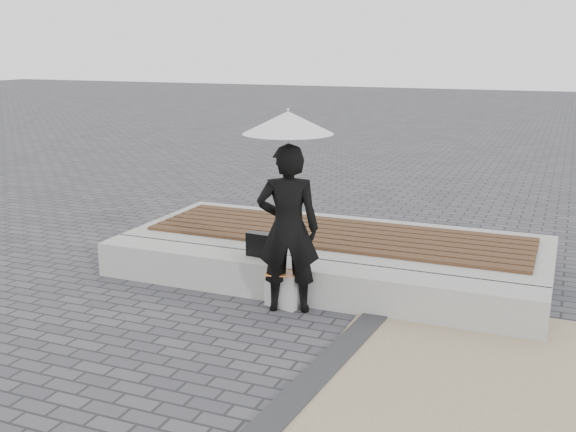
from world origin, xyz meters
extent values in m
plane|color=#49494D|center=(0.00, 0.00, 0.00)|extent=(80.00, 80.00, 0.00)
cube|color=#2F3032|center=(0.75, -0.50, 0.02)|extent=(0.61, 5.20, 0.04)
cube|color=#ACACA6|center=(0.00, 1.60, 0.20)|extent=(5.00, 0.45, 0.40)
cube|color=#A9AAA4|center=(0.00, 2.80, 0.20)|extent=(5.00, 2.00, 0.40)
imported|color=black|center=(-0.02, 1.25, 0.87)|extent=(0.73, 0.60, 1.74)
cylinder|color=silver|center=(-0.02, 1.25, 1.38)|extent=(0.02, 0.02, 0.90)
cone|color=silver|center=(-0.02, 1.25, 1.93)|extent=(0.90, 0.90, 0.22)
sphere|color=silver|center=(-0.02, 1.25, 2.06)|extent=(0.03, 0.03, 0.03)
cube|color=black|center=(-0.48, 1.66, 0.53)|extent=(0.38, 0.16, 0.26)
cube|color=beige|center=(-0.10, 1.30, 0.19)|extent=(0.39, 0.24, 0.38)
cube|color=#EE3E4D|center=(-0.10, 1.25, 0.39)|extent=(0.34, 0.28, 0.01)
camera|label=1|loc=(2.53, -4.87, 2.65)|focal=42.59mm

